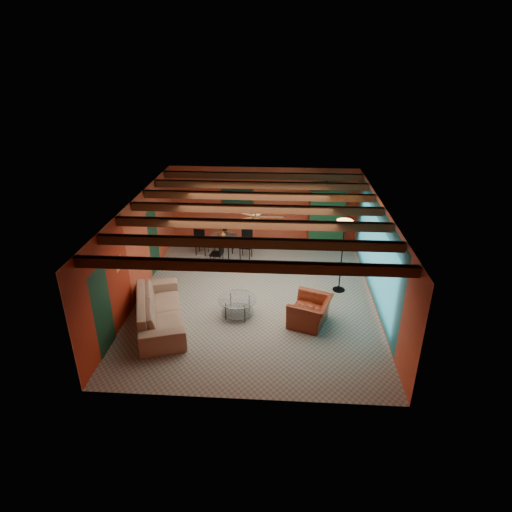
# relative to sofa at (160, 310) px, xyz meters

# --- Properties ---
(room) EXTENTS (6.52, 8.01, 2.71)m
(room) POSITION_rel_sofa_xyz_m (2.29, 1.62, 1.97)
(room) COLOR gray
(room) RESTS_ON ground
(sofa) EXTENTS (1.83, 2.90, 0.79)m
(sofa) POSITION_rel_sofa_xyz_m (0.00, 0.00, 0.00)
(sofa) COLOR #92715E
(sofa) RESTS_ON ground
(armchair) EXTENTS (1.24, 1.32, 0.69)m
(armchair) POSITION_rel_sofa_xyz_m (3.74, 0.26, -0.05)
(armchair) COLOR maroon
(armchair) RESTS_ON ground
(coffee_table) EXTENTS (1.13, 1.13, 0.50)m
(coffee_table) POSITION_rel_sofa_xyz_m (1.89, 0.49, -0.14)
(coffee_table) COLOR white
(coffee_table) RESTS_ON ground
(dining_table) EXTENTS (2.15, 2.15, 0.98)m
(dining_table) POSITION_rel_sofa_xyz_m (1.05, 4.09, 0.09)
(dining_table) COLOR white
(dining_table) RESTS_ON ground
(armoire) EXTENTS (1.21, 0.69, 2.02)m
(armoire) POSITION_rel_sofa_xyz_m (4.49, 5.21, 0.61)
(armoire) COLOR maroon
(armoire) RESTS_ON ground
(floor_lamp) EXTENTS (0.50, 0.50, 2.14)m
(floor_lamp) POSITION_rel_sofa_xyz_m (4.66, 2.01, 0.68)
(floor_lamp) COLOR black
(floor_lamp) RESTS_ON ground
(ceiling_fan) EXTENTS (1.50, 1.50, 0.44)m
(ceiling_fan) POSITION_rel_sofa_xyz_m (2.29, 1.51, 1.96)
(ceiling_fan) COLOR #472614
(ceiling_fan) RESTS_ON ceiling
(painting) EXTENTS (1.05, 0.03, 0.65)m
(painting) POSITION_rel_sofa_xyz_m (1.39, 5.47, 1.25)
(painting) COLOR black
(painting) RESTS_ON wall_back
(potted_plant) EXTENTS (0.54, 0.51, 0.48)m
(potted_plant) POSITION_rel_sofa_xyz_m (4.49, 5.21, 1.87)
(potted_plant) COLOR #26661E
(potted_plant) RESTS_ON armoire
(vase) EXTENTS (0.20, 0.20, 0.17)m
(vase) POSITION_rel_sofa_xyz_m (1.05, 4.09, 0.67)
(vase) COLOR orange
(vase) RESTS_ON dining_table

